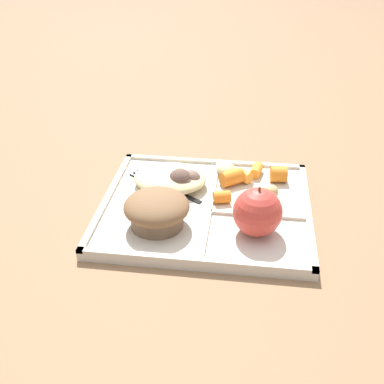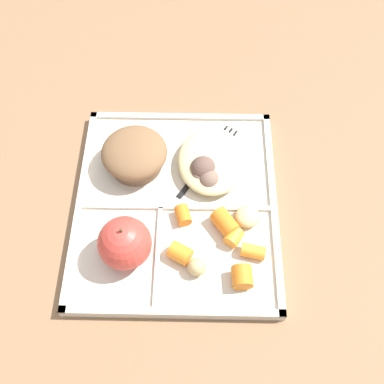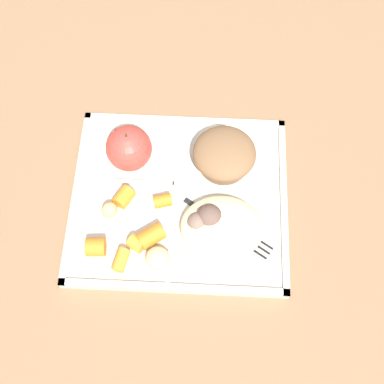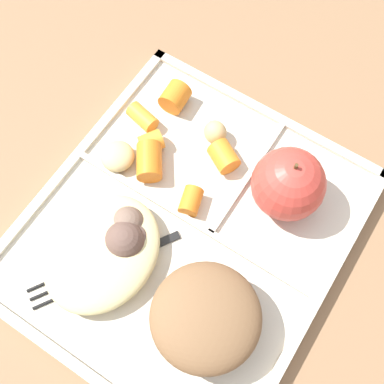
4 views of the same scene
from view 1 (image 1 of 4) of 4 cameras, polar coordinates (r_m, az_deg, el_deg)
ground at (r=0.78m, az=1.61°, el=-2.34°), size 6.00×6.00×0.00m
lunch_tray at (r=0.78m, az=1.64°, el=-1.90°), size 0.33×0.29×0.02m
green_apple at (r=0.70m, az=7.75°, el=-2.37°), size 0.07×0.07×0.08m
bran_muffin at (r=0.71m, az=-4.19°, el=-2.13°), size 0.10×0.10×0.05m
carrot_slice_center at (r=0.86m, az=7.61°, el=2.55°), size 0.03×0.04×0.02m
carrot_slice_edge at (r=0.77m, az=7.92°, el=-0.85°), size 0.04×0.04×0.02m
carrot_slice_small at (r=0.83m, az=6.18°, el=1.86°), size 0.03×0.03×0.02m
carrot_slice_back at (r=0.78m, az=3.54°, el=-0.60°), size 0.03×0.03×0.02m
carrot_slice_large at (r=0.82m, az=4.74°, el=1.71°), size 0.05×0.04×0.03m
carrot_slice_near_corner at (r=0.84m, az=10.19°, el=2.07°), size 0.03×0.03×0.03m
potato_chunk_large at (r=0.79m, az=9.34°, el=-0.05°), size 0.03×0.03×0.03m
potato_chunk_corner at (r=0.85m, az=4.06°, el=2.66°), size 0.04×0.04×0.02m
egg_noodle_pile at (r=0.82m, az=-2.61°, el=1.65°), size 0.12×0.10×0.03m
meatball_side at (r=0.81m, az=-0.11°, el=1.45°), size 0.03×0.03×0.03m
meatball_center at (r=0.80m, az=-1.40°, el=1.40°), size 0.04×0.04×0.04m
meatball_back at (r=0.80m, az=-0.87°, el=0.90°), size 0.03×0.03×0.03m
plastic_fork at (r=0.83m, az=-3.81°, el=0.89°), size 0.14×0.09×0.00m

